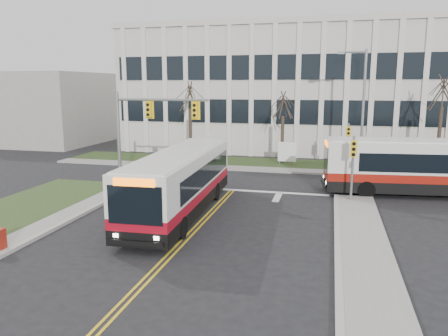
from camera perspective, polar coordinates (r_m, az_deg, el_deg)
ground at (r=20.27m, az=-3.99°, el=-8.18°), size 120.00×120.00×0.00m
sidewalk_east at (r=14.84m, az=19.20°, el=-15.84°), size 2.00×26.00×0.14m
sidewalk_cross at (r=34.09m, az=11.99°, el=-0.50°), size 44.00×1.60×0.14m
building_lawn at (r=36.84m, az=12.15°, el=0.31°), size 44.00×5.00×0.12m
office_building at (r=48.26m, az=12.89°, el=9.78°), size 40.00×16.00×12.00m
building_annex at (r=54.62m, az=-22.17°, el=7.24°), size 12.00×12.00×8.00m
mast_arm_signal at (r=28.00m, az=-10.64°, el=5.82°), size 6.11×0.38×6.20m
signal_pole_near at (r=25.51m, az=16.49°, el=1.12°), size 0.34×0.39×3.80m
signal_pole_far at (r=33.92m, az=15.89°, el=3.43°), size 0.34×0.39×3.80m
streetlight at (r=34.54m, az=17.46°, el=7.96°), size 2.15×0.25×9.20m
directory_sign at (r=36.32m, az=8.24°, el=2.06°), size 1.50×0.12×2.00m
tree_left at (r=38.18m, az=-4.46°, el=9.11°), size 1.80×1.80×7.70m
tree_mid at (r=36.70m, az=7.72°, el=8.00°), size 1.80×1.80×6.82m
tree_right at (r=37.15m, az=26.68°, el=8.59°), size 1.80×1.80×8.25m
bus_main at (r=22.67m, az=-5.66°, el=-2.01°), size 3.03×11.97×3.17m
bus_cross at (r=28.99m, az=25.44°, el=-0.08°), size 12.62×3.96×3.31m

